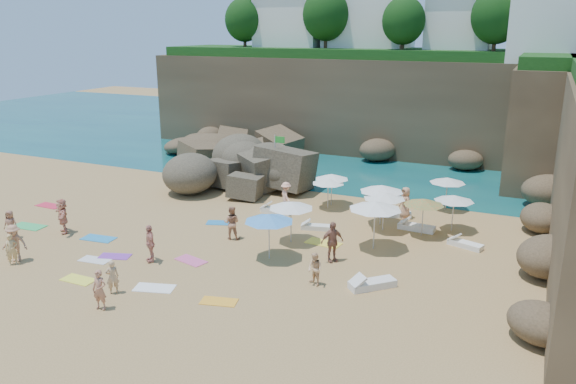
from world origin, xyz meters
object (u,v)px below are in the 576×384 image
at_px(parasol_0, 382,188).
at_px(person_stand_3, 332,242).
at_px(person_stand_0, 12,249).
at_px(person_stand_4, 405,203).
at_px(parasol_1, 332,177).
at_px(lounger_0, 276,210).
at_px(person_stand_5, 238,167).
at_px(flag_pole, 277,155).
at_px(person_stand_6, 112,277).
at_px(parasol_2, 384,195).
at_px(person_stand_2, 286,196).
at_px(rock_outcrop, 256,189).
at_px(person_stand_1, 232,223).

distance_m(parasol_0, person_stand_3, 6.06).
height_order(person_stand_0, person_stand_4, person_stand_4).
distance_m(parasol_1, lounger_0, 4.05).
relative_size(parasol_0, person_stand_4, 1.31).
relative_size(lounger_0, person_stand_5, 1.21).
relative_size(flag_pole, person_stand_5, 2.47).
bearing_deg(person_stand_5, person_stand_6, -78.96).
bearing_deg(parasol_2, person_stand_3, -101.47).
bearing_deg(person_stand_0, person_stand_2, 3.85).
bearing_deg(parasol_2, person_stand_4, 76.28).
distance_m(parasol_2, person_stand_3, 5.31).
bearing_deg(parasol_1, person_stand_5, 158.61).
bearing_deg(person_stand_2, person_stand_6, 128.32).
bearing_deg(parasol_1, person_stand_2, -136.00).
bearing_deg(person_stand_5, parasol_2, -29.67).
bearing_deg(person_stand_2, rock_outcrop, 5.15).
height_order(rock_outcrop, lounger_0, rock_outcrop).
bearing_deg(person_stand_5, person_stand_2, -43.01).
distance_m(rock_outcrop, person_stand_5, 3.32).
bearing_deg(person_stand_1, person_stand_6, 63.82).
bearing_deg(rock_outcrop, parasol_1, -12.15).
bearing_deg(parasol_0, person_stand_2, 177.88).
height_order(parasol_1, parasol_2, parasol_2).
distance_m(parasol_2, person_stand_5, 14.11).
xyz_separation_m(rock_outcrop, person_stand_6, (1.96, -16.29, 0.72)).
distance_m(parasol_0, person_stand_1, 8.39).
bearing_deg(parasol_0, person_stand_3, -96.37).
bearing_deg(rock_outcrop, person_stand_4, -10.10).
relative_size(parasol_2, person_stand_3, 1.16).
xyz_separation_m(parasol_1, person_stand_2, (-2.12, -2.05, -0.94)).
bearing_deg(person_stand_0, person_stand_1, -10.43).
bearing_deg(parasol_2, person_stand_1, -146.16).
relative_size(parasol_0, parasol_1, 1.16).
height_order(parasol_1, person_stand_5, parasol_1).
height_order(parasol_2, person_stand_0, parasol_2).
height_order(rock_outcrop, parasol_0, parasol_0).
bearing_deg(flag_pole, person_stand_1, -78.89).
relative_size(flag_pole, parasol_1, 1.83).
xyz_separation_m(lounger_0, person_stand_4, (7.10, 2.20, 0.77)).
relative_size(rock_outcrop, parasol_2, 3.51).
xyz_separation_m(flag_pole, person_stand_1, (1.78, -9.05, -1.54)).
bearing_deg(person_stand_0, person_stand_4, -10.25).
bearing_deg(person_stand_0, person_stand_3, -27.57).
height_order(rock_outcrop, person_stand_1, person_stand_1).
distance_m(person_stand_1, person_stand_5, 12.34).
distance_m(person_stand_1, person_stand_4, 10.13).
height_order(lounger_0, person_stand_4, person_stand_4).
distance_m(parasol_2, person_stand_4, 2.73).
height_order(parasol_1, person_stand_3, parasol_1).
relative_size(parasol_2, person_stand_2, 1.32).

